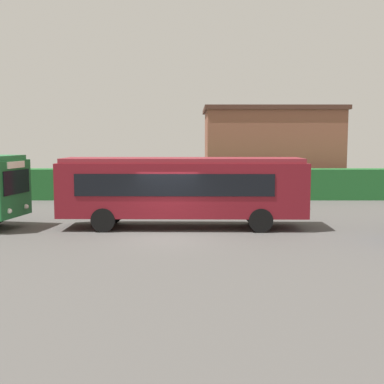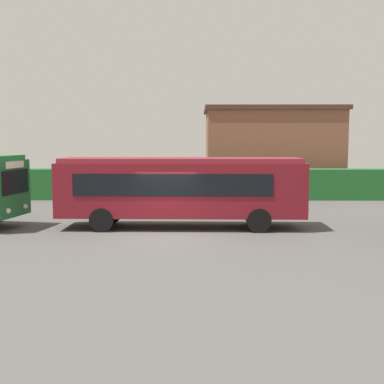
% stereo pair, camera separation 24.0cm
% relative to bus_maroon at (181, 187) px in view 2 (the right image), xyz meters
% --- Properties ---
extents(ground_plane, '(78.50, 78.50, 0.00)m').
position_rel_bus_maroon_xyz_m(ground_plane, '(-0.58, -2.19, -1.76)').
color(ground_plane, '#514F4C').
extents(bus_maroon, '(10.64, 2.54, 3.03)m').
position_rel_bus_maroon_xyz_m(bus_maroon, '(0.00, 0.00, 0.00)').
color(bus_maroon, maroon).
rests_on(bus_maroon, ground_plane).
extents(person_center, '(0.37, 0.49, 1.70)m').
position_rel_bus_maroon_xyz_m(person_center, '(-9.16, 3.55, -0.86)').
color(person_center, '#334C8C').
rests_on(person_center, ground_plane).
extents(hedge_row, '(51.25, 1.46, 1.95)m').
position_rel_bus_maroon_xyz_m(hedge_row, '(-0.58, 10.30, -0.78)').
color(hedge_row, '#21612A').
rests_on(hedge_row, ground_plane).
extents(depot_building, '(9.74, 7.26, 6.12)m').
position_rel_bus_maroon_xyz_m(depot_building, '(6.13, 15.45, 1.31)').
color(depot_building, brown).
rests_on(depot_building, ground_plane).
extents(traffic_cone, '(0.36, 0.36, 0.60)m').
position_rel_bus_maroon_xyz_m(traffic_cone, '(-9.69, 6.97, -1.46)').
color(traffic_cone, orange).
rests_on(traffic_cone, ground_plane).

